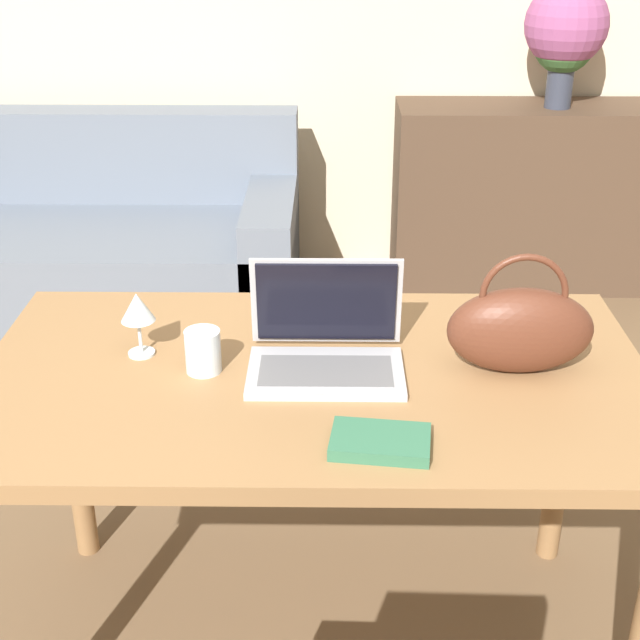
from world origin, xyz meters
name	(u,v)px	position (x,y,z in m)	size (l,w,h in m)	color
dining_table	(314,409)	(0.09, 0.78, 0.68)	(1.41, 0.81, 0.77)	olive
couch	(84,250)	(-0.94, 2.72, 0.28)	(1.83, 0.89, 0.82)	slate
sideboard	(535,197)	(1.06, 3.07, 0.42)	(1.28, 0.40, 0.83)	#4C3828
laptop	(326,339)	(0.11, 0.81, 0.83)	(0.32, 0.24, 0.22)	#ADADB2
drinking_glass	(203,351)	(-0.14, 0.78, 0.82)	(0.08, 0.08, 0.09)	silver
wine_glass	(137,310)	(-0.29, 0.85, 0.88)	(0.07, 0.07, 0.14)	silver
handbag	(520,328)	(0.51, 0.79, 0.87)	(0.30, 0.12, 0.26)	#592D1E
flower_vase	(566,32)	(1.10, 3.03, 1.15)	(0.35, 0.35, 0.52)	#333847
book	(380,442)	(0.21, 0.50, 0.78)	(0.19, 0.14, 0.02)	#336B4C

